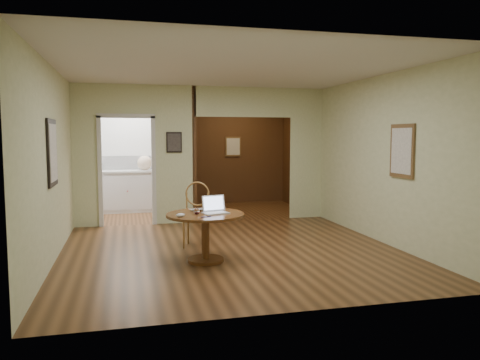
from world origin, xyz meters
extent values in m
plane|color=#422712|center=(0.00, 0.00, 0.00)|extent=(5.00, 5.00, 0.00)
plane|color=silver|center=(0.00, 0.00, 2.70)|extent=(5.00, 5.00, 0.00)
plane|color=beige|center=(0.00, -2.50, 1.35)|extent=(5.00, 0.00, 5.00)
plane|color=beige|center=(-2.50, 0.00, 1.35)|extent=(0.00, 5.00, 5.00)
plane|color=beige|center=(2.50, 0.00, 1.35)|extent=(0.00, 5.00, 5.00)
cube|color=beige|center=(-2.25, 2.50, 1.35)|extent=(0.50, 2.70, 0.04)
cube|color=beige|center=(-0.60, 2.50, 1.35)|extent=(0.80, 2.70, 0.04)
cube|color=beige|center=(2.15, 2.50, 1.35)|extent=(0.70, 2.70, 0.04)
plane|color=silver|center=(-1.35, 4.50, 1.35)|extent=(2.70, 0.00, 2.70)
plane|color=#3C1E11|center=(1.15, 5.00, 1.35)|extent=(2.70, 0.00, 2.70)
cube|color=#3C1E11|center=(-0.20, 3.75, 1.35)|extent=(0.08, 2.50, 2.70)
cube|color=black|center=(-2.48, 0.00, 1.50)|extent=(0.03, 0.70, 0.90)
cube|color=brown|center=(2.48, -0.50, 1.50)|extent=(0.03, 0.60, 0.80)
cube|color=black|center=(-0.60, 2.48, 1.60)|extent=(0.30, 0.03, 0.40)
cube|color=white|center=(1.15, 4.98, 1.45)|extent=(0.40, 0.03, 0.50)
cube|color=white|center=(-1.35, 4.49, 1.10)|extent=(2.00, 0.02, 0.32)
cylinder|color=brown|center=(-0.48, -0.45, 0.02)|extent=(0.50, 0.50, 0.04)
cylinder|color=brown|center=(-0.48, -0.45, 0.33)|extent=(0.11, 0.11, 0.58)
cylinder|color=brown|center=(-0.48, -0.45, 0.65)|extent=(1.07, 1.07, 0.04)
cylinder|color=#A5693A|center=(-0.49, 0.46, 0.45)|extent=(0.55, 0.55, 0.03)
cylinder|color=#A5693A|center=(-0.68, 0.37, 0.23)|extent=(0.03, 0.03, 0.45)
cylinder|color=#A5693A|center=(-0.40, 0.27, 0.23)|extent=(0.03, 0.03, 0.45)
cylinder|color=#A5693A|center=(-0.58, 0.66, 0.23)|extent=(0.03, 0.03, 0.45)
cylinder|color=#A5693A|center=(-0.29, 0.55, 0.23)|extent=(0.03, 0.03, 0.45)
cylinder|color=#A5693A|center=(-0.59, 0.66, 0.65)|extent=(0.03, 0.03, 0.36)
cylinder|color=#A5693A|center=(-0.27, 0.54, 0.65)|extent=(0.03, 0.03, 0.36)
torus|color=#A5693A|center=(-0.43, 0.61, 0.81)|extent=(0.37, 0.16, 0.39)
cube|color=silver|center=(-0.35, -0.49, 0.68)|extent=(0.38, 0.30, 0.02)
cube|color=silver|center=(-0.35, -0.52, 0.69)|extent=(0.30, 0.18, 0.00)
cube|color=silver|center=(-0.35, -0.35, 0.79)|extent=(0.34, 0.14, 0.22)
cube|color=#858EA9|center=(-0.35, -0.36, 0.79)|extent=(0.29, 0.11, 0.18)
imported|color=silver|center=(-0.48, -0.23, 0.68)|extent=(0.40, 0.30, 0.03)
ellipsoid|color=silver|center=(-0.84, -0.65, 0.69)|extent=(0.13, 0.10, 0.05)
cylinder|color=navy|center=(-0.52, -0.74, 0.67)|extent=(0.14, 0.05, 0.01)
cube|color=silver|center=(-1.35, 4.20, 0.45)|extent=(2.00, 0.55, 0.90)
cube|color=beige|center=(-1.35, 4.20, 0.92)|extent=(2.06, 0.60, 0.04)
sphere|color=#B20C0C|center=(-1.50, 3.91, 0.50)|extent=(0.03, 0.03, 0.03)
sphere|color=#B20C0C|center=(-0.50, 3.91, 0.50)|extent=(0.03, 0.03, 0.03)
ellipsoid|color=beige|center=(-1.11, 4.20, 1.11)|extent=(0.35, 0.31, 0.33)
camera|label=1|loc=(-1.52, -6.69, 1.72)|focal=35.00mm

